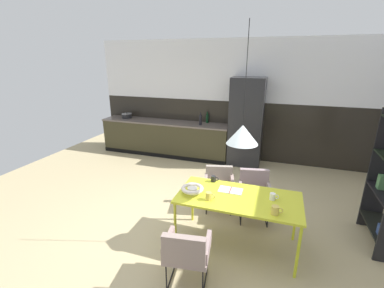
{
  "coord_description": "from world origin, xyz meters",
  "views": [
    {
      "loc": [
        1.23,
        -3.19,
        2.46
      ],
      "look_at": [
        -0.17,
        0.98,
        1.02
      ],
      "focal_mm": 24.55,
      "sensor_mm": 36.0,
      "label": 1
    }
  ],
  "objects_px": {
    "dining_table": "(238,200)",
    "pendant_lamp_over_table_near": "(242,134)",
    "cooking_pot": "(127,116)",
    "armchair_facing_counter": "(219,182)",
    "open_book": "(230,190)",
    "armchair_far_side": "(186,250)",
    "armchair_near_window": "(254,188)",
    "mug_wide_latte": "(214,179)",
    "mug_tall_blue": "(273,197)",
    "refrigerator_column": "(246,122)",
    "mug_short_terracotta": "(209,196)",
    "bottle_spice_small": "(200,120)",
    "bottle_oil_tall": "(207,118)",
    "mug_white_ceramic": "(275,210)",
    "fruit_bowl": "(192,189)"
  },
  "relations": [
    {
      "from": "armchair_near_window",
      "to": "open_book",
      "type": "height_order",
      "value": "armchair_near_window"
    },
    {
      "from": "armchair_far_side",
      "to": "bottle_spice_small",
      "type": "xyz_separation_m",
      "value": [
        -1.01,
        3.85,
        0.53
      ]
    },
    {
      "from": "armchair_near_window",
      "to": "fruit_bowl",
      "type": "relative_size",
      "value": 2.61
    },
    {
      "from": "mug_wide_latte",
      "to": "mug_short_terracotta",
      "type": "distance_m",
      "value": 0.53
    },
    {
      "from": "mug_wide_latte",
      "to": "mug_tall_blue",
      "type": "height_order",
      "value": "mug_tall_blue"
    },
    {
      "from": "armchair_far_side",
      "to": "bottle_spice_small",
      "type": "distance_m",
      "value": 4.01
    },
    {
      "from": "dining_table",
      "to": "bottle_spice_small",
      "type": "xyz_separation_m",
      "value": [
        -1.42,
        2.97,
        0.33
      ]
    },
    {
      "from": "refrigerator_column",
      "to": "armchair_near_window",
      "type": "distance_m",
      "value": 2.37
    },
    {
      "from": "armchair_far_side",
      "to": "armchair_facing_counter",
      "type": "height_order",
      "value": "armchair_far_side"
    },
    {
      "from": "pendant_lamp_over_table_near",
      "to": "refrigerator_column",
      "type": "bearing_deg",
      "value": 95.95
    },
    {
      "from": "dining_table",
      "to": "pendant_lamp_over_table_near",
      "type": "height_order",
      "value": "pendant_lamp_over_table_near"
    },
    {
      "from": "mug_tall_blue",
      "to": "mug_wide_latte",
      "type": "bearing_deg",
      "value": 162.66
    },
    {
      "from": "cooking_pot",
      "to": "bottle_oil_tall",
      "type": "relative_size",
      "value": 0.96
    },
    {
      "from": "open_book",
      "to": "mug_tall_blue",
      "type": "distance_m",
      "value": 0.56
    },
    {
      "from": "refrigerator_column",
      "to": "mug_short_terracotta",
      "type": "distance_m",
      "value": 3.24
    },
    {
      "from": "armchair_near_window",
      "to": "cooking_pot",
      "type": "xyz_separation_m",
      "value": [
        -3.71,
        2.31,
        0.46
      ]
    },
    {
      "from": "armchair_facing_counter",
      "to": "refrigerator_column",
      "type": "bearing_deg",
      "value": -107.43
    },
    {
      "from": "armchair_far_side",
      "to": "cooking_pot",
      "type": "xyz_separation_m",
      "value": [
        -3.16,
        3.96,
        0.47
      ]
    },
    {
      "from": "refrigerator_column",
      "to": "bottle_spice_small",
      "type": "height_order",
      "value": "refrigerator_column"
    },
    {
      "from": "dining_table",
      "to": "cooking_pot",
      "type": "distance_m",
      "value": 4.72
    },
    {
      "from": "armchair_far_side",
      "to": "armchair_near_window",
      "type": "bearing_deg",
      "value": 63.28
    },
    {
      "from": "bottle_oil_tall",
      "to": "armchair_facing_counter",
      "type": "bearing_deg",
      "value": -69.79
    },
    {
      "from": "bottle_spice_small",
      "to": "mug_short_terracotta",
      "type": "bearing_deg",
      "value": -71.28
    },
    {
      "from": "fruit_bowl",
      "to": "open_book",
      "type": "bearing_deg",
      "value": 25.64
    },
    {
      "from": "dining_table",
      "to": "bottle_spice_small",
      "type": "bearing_deg",
      "value": 115.62
    },
    {
      "from": "dining_table",
      "to": "mug_tall_blue",
      "type": "relative_size",
      "value": 13.95
    },
    {
      "from": "pendant_lamp_over_table_near",
      "to": "armchair_near_window",
      "type": "bearing_deg",
      "value": 79.76
    },
    {
      "from": "armchair_near_window",
      "to": "cooking_pot",
      "type": "bearing_deg",
      "value": -43.23
    },
    {
      "from": "armchair_facing_counter",
      "to": "bottle_oil_tall",
      "type": "bearing_deg",
      "value": -83.45
    },
    {
      "from": "mug_white_ceramic",
      "to": "fruit_bowl",
      "type": "bearing_deg",
      "value": 171.01
    },
    {
      "from": "mug_wide_latte",
      "to": "cooking_pot",
      "type": "distance_m",
      "value": 4.18
    },
    {
      "from": "mug_short_terracotta",
      "to": "pendant_lamp_over_table_near",
      "type": "xyz_separation_m",
      "value": [
        0.35,
        0.19,
        0.8
      ]
    },
    {
      "from": "mug_tall_blue",
      "to": "armchair_facing_counter",
      "type": "bearing_deg",
      "value": 136.98
    },
    {
      "from": "mug_wide_latte",
      "to": "pendant_lamp_over_table_near",
      "type": "bearing_deg",
      "value": -38.49
    },
    {
      "from": "mug_short_terracotta",
      "to": "fruit_bowl",
      "type": "bearing_deg",
      "value": 158.05
    },
    {
      "from": "armchair_far_side",
      "to": "bottle_spice_small",
      "type": "bearing_deg",
      "value": 96.48
    },
    {
      "from": "refrigerator_column",
      "to": "cooking_pot",
      "type": "bearing_deg",
      "value": 179.21
    },
    {
      "from": "armchair_near_window",
      "to": "mug_white_ceramic",
      "type": "xyz_separation_m",
      "value": [
        0.32,
        -1.03,
        0.29
      ]
    },
    {
      "from": "dining_table",
      "to": "mug_tall_blue",
      "type": "bearing_deg",
      "value": 8.66
    },
    {
      "from": "refrigerator_column",
      "to": "mug_wide_latte",
      "type": "relative_size",
      "value": 17.98
    },
    {
      "from": "refrigerator_column",
      "to": "bottle_oil_tall",
      "type": "xyz_separation_m",
      "value": [
        -1.01,
        0.22,
        -0.02
      ]
    },
    {
      "from": "armchair_far_side",
      "to": "mug_wide_latte",
      "type": "xyz_separation_m",
      "value": [
        -0.01,
        1.21,
        0.29
      ]
    },
    {
      "from": "fruit_bowl",
      "to": "bottle_oil_tall",
      "type": "bearing_deg",
      "value": 102.22
    },
    {
      "from": "open_book",
      "to": "bottle_oil_tall",
      "type": "relative_size",
      "value": 1.13
    },
    {
      "from": "open_book",
      "to": "armchair_facing_counter",
      "type": "bearing_deg",
      "value": 113.26
    },
    {
      "from": "fruit_bowl",
      "to": "cooking_pot",
      "type": "bearing_deg",
      "value": 133.07
    },
    {
      "from": "cooking_pot",
      "to": "armchair_facing_counter",
      "type": "bearing_deg",
      "value": -35.13
    },
    {
      "from": "mug_tall_blue",
      "to": "mug_white_ceramic",
      "type": "distance_m",
      "value": 0.33
    },
    {
      "from": "mug_tall_blue",
      "to": "dining_table",
      "type": "bearing_deg",
      "value": -171.34
    },
    {
      "from": "cooking_pot",
      "to": "pendant_lamp_over_table_near",
      "type": "distance_m",
      "value": 4.76
    }
  ]
}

